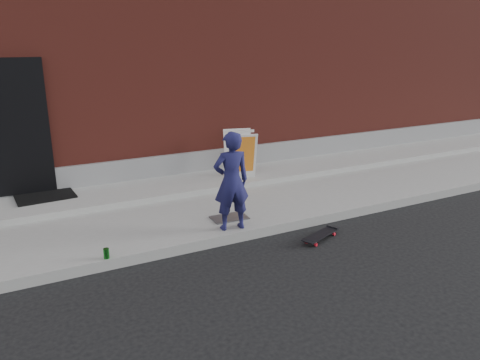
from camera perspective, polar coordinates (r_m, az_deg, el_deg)
ground at (r=6.78m, az=-0.24°, el=-7.64°), size 80.00×80.00×0.00m
sidewalk at (r=8.01m, az=-5.15°, el=-3.17°), size 20.00×3.00×0.15m
apron at (r=8.77m, az=-7.42°, el=-0.59°), size 20.00×1.20×0.10m
building at (r=12.80m, az=-15.23°, el=14.91°), size 20.00×8.10×5.00m
child at (r=6.63m, az=-1.06°, el=-0.15°), size 0.56×0.40×1.44m
skateboard at (r=6.96m, az=9.81°, el=-6.63°), size 0.74×0.44×0.08m
pizza_sign at (r=8.93m, az=0.03°, el=3.22°), size 0.69×0.76×0.91m
soda_can at (r=6.19m, az=-15.98°, el=-8.61°), size 0.08×0.08×0.13m
doormat at (r=8.59m, az=-22.70°, el=-1.74°), size 0.97×0.81×0.03m
utility_plate at (r=7.25m, az=-1.30°, el=-4.61°), size 0.56×0.37×0.02m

